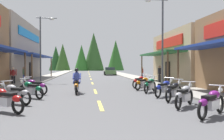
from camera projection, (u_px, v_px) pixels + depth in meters
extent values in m
cube|color=#4C4C4F|center=(90.00, 78.00, 30.56)|extent=(9.68, 88.51, 0.10)
cube|color=gray|center=(46.00, 77.00, 29.83)|extent=(2.58, 88.51, 0.12)
cube|color=gray|center=(133.00, 77.00, 31.29)|extent=(2.58, 88.51, 0.12)
cube|color=#E0C64C|center=(100.00, 105.00, 9.31)|extent=(0.16, 2.40, 0.01)
cube|color=#E0C64C|center=(95.00, 91.00, 14.28)|extent=(0.16, 2.40, 0.01)
cube|color=#E0C64C|center=(92.00, 83.00, 20.76)|extent=(0.16, 2.40, 0.01)
cube|color=#E0C64C|center=(91.00, 79.00, 27.01)|extent=(0.16, 2.40, 0.01)
cube|color=#E0C64C|center=(90.00, 76.00, 33.86)|extent=(0.16, 2.40, 0.01)
cube|color=#E0C64C|center=(89.00, 75.00, 39.65)|extent=(0.16, 2.40, 0.01)
cube|color=#E0C64C|center=(89.00, 74.00, 44.89)|extent=(0.16, 2.40, 0.01)
cube|color=#E0C64C|center=(89.00, 73.00, 50.75)|extent=(0.16, 2.40, 0.01)
cube|color=#E0C64C|center=(88.00, 72.00, 56.08)|extent=(0.16, 2.40, 0.01)
cube|color=#E0C64C|center=(88.00, 71.00, 61.16)|extent=(0.16, 2.40, 0.01)
cube|color=#E0C64C|center=(88.00, 71.00, 66.24)|extent=(0.16, 2.40, 0.01)
cylinder|color=brown|center=(25.00, 69.00, 18.61)|extent=(0.14, 0.14, 2.82)
cube|color=navy|center=(38.00, 56.00, 26.60)|extent=(1.80, 12.05, 0.16)
cylinder|color=brown|center=(32.00, 69.00, 20.94)|extent=(0.14, 0.14, 2.82)
cylinder|color=brown|center=(51.00, 67.00, 32.50)|extent=(0.14, 0.14, 2.82)
cube|color=#197FCC|center=(30.00, 36.00, 26.45)|extent=(0.10, 9.37, 0.90)
cube|color=black|center=(31.00, 71.00, 26.54)|extent=(0.08, 1.10, 2.10)
cube|color=navy|center=(222.00, 43.00, 11.39)|extent=(1.80, 8.16, 0.16)
cylinder|color=brown|center=(178.00, 70.00, 15.19)|extent=(0.14, 0.14, 2.82)
cube|color=tan|center=(201.00, 57.00, 21.66)|extent=(6.91, 9.31, 5.06)
cube|color=#236033|center=(159.00, 53.00, 21.13)|extent=(1.80, 8.38, 0.16)
cylinder|color=brown|center=(168.00, 69.00, 17.12)|extent=(0.14, 0.14, 2.82)
cylinder|color=brown|center=(142.00, 68.00, 25.04)|extent=(0.14, 0.14, 2.82)
cube|color=red|center=(168.00, 43.00, 21.21)|extent=(0.10, 6.52, 0.90)
cube|color=black|center=(168.00, 72.00, 21.28)|extent=(0.08, 1.10, 2.10)
cylinder|color=#474C51|center=(40.00, 50.00, 22.11)|extent=(0.14, 0.14, 6.70)
cylinder|color=#474C51|center=(47.00, 18.00, 22.11)|extent=(2.06, 0.10, 0.10)
ellipsoid|color=silver|center=(52.00, 19.00, 22.18)|extent=(0.50, 0.30, 0.24)
cylinder|color=#474C51|center=(163.00, 43.00, 16.59)|extent=(0.14, 0.14, 6.85)
ellipsoid|color=silver|center=(148.00, 1.00, 16.38)|extent=(0.50, 0.30, 0.24)
torus|color=black|center=(220.00, 104.00, 7.87)|extent=(0.57, 0.47, 0.64)
torus|color=black|center=(202.00, 110.00, 6.82)|extent=(0.57, 0.47, 0.64)
cube|color=silver|center=(212.00, 104.00, 7.34)|extent=(0.73, 0.65, 0.32)
ellipsoid|color=#721972|center=(214.00, 95.00, 7.47)|extent=(0.64, 0.59, 0.28)
cube|color=black|center=(209.00, 97.00, 7.16)|extent=(0.65, 0.59, 0.12)
ellipsoid|color=#721972|center=(203.00, 103.00, 6.85)|extent=(0.50, 0.46, 0.24)
cylinder|color=silver|center=(219.00, 95.00, 7.77)|extent=(0.33, 0.27, 0.71)
cylinder|color=silver|center=(218.00, 85.00, 7.68)|extent=(0.39, 0.50, 0.04)
sphere|color=white|center=(220.00, 89.00, 7.88)|extent=(0.16, 0.16, 0.16)
torus|color=black|center=(190.00, 97.00, 9.67)|extent=(0.51, 0.53, 0.64)
torus|color=black|center=(178.00, 101.00, 8.46)|extent=(0.51, 0.53, 0.64)
cube|color=silver|center=(185.00, 97.00, 9.06)|extent=(0.68, 0.70, 0.32)
ellipsoid|color=#99999E|center=(186.00, 89.00, 9.21)|extent=(0.62, 0.63, 0.28)
cube|color=black|center=(183.00, 91.00, 8.85)|extent=(0.62, 0.63, 0.12)
ellipsoid|color=#99999E|center=(179.00, 95.00, 8.50)|extent=(0.48, 0.48, 0.24)
cylinder|color=silver|center=(189.00, 90.00, 9.55)|extent=(0.30, 0.31, 0.71)
cylinder|color=silver|center=(188.00, 82.00, 9.45)|extent=(0.46, 0.44, 0.04)
sphere|color=white|center=(190.00, 85.00, 9.68)|extent=(0.16, 0.16, 0.16)
torus|color=black|center=(179.00, 92.00, 11.33)|extent=(0.51, 0.54, 0.64)
torus|color=black|center=(168.00, 95.00, 10.11)|extent=(0.51, 0.54, 0.64)
cube|color=silver|center=(174.00, 92.00, 10.72)|extent=(0.68, 0.70, 0.32)
ellipsoid|color=black|center=(175.00, 85.00, 10.87)|extent=(0.62, 0.63, 0.28)
cube|color=black|center=(172.00, 87.00, 10.51)|extent=(0.61, 0.63, 0.12)
ellipsoid|color=black|center=(169.00, 90.00, 10.15)|extent=(0.47, 0.49, 0.24)
cylinder|color=silver|center=(178.00, 86.00, 11.21)|extent=(0.30, 0.31, 0.71)
cylinder|color=silver|center=(177.00, 79.00, 11.11)|extent=(0.47, 0.44, 0.04)
sphere|color=white|center=(179.00, 82.00, 11.34)|extent=(0.16, 0.16, 0.16)
torus|color=black|center=(171.00, 89.00, 12.62)|extent=(0.54, 0.50, 0.64)
torus|color=black|center=(158.00, 92.00, 11.49)|extent=(0.54, 0.50, 0.64)
cube|color=silver|center=(165.00, 89.00, 12.05)|extent=(0.71, 0.68, 0.32)
ellipsoid|color=navy|center=(166.00, 83.00, 12.20)|extent=(0.63, 0.61, 0.28)
cube|color=black|center=(163.00, 84.00, 11.86)|extent=(0.63, 0.61, 0.12)
ellipsoid|color=navy|center=(158.00, 87.00, 11.52)|extent=(0.49, 0.47, 0.24)
cylinder|color=silver|center=(170.00, 84.00, 12.51)|extent=(0.32, 0.29, 0.71)
cylinder|color=silver|center=(169.00, 78.00, 12.42)|extent=(0.43, 0.47, 0.04)
sphere|color=white|center=(171.00, 80.00, 12.63)|extent=(0.16, 0.16, 0.16)
torus|color=black|center=(154.00, 86.00, 14.62)|extent=(0.45, 0.58, 0.64)
torus|color=black|center=(146.00, 88.00, 13.31)|extent=(0.45, 0.58, 0.64)
cube|color=silver|center=(150.00, 86.00, 13.96)|extent=(0.64, 0.73, 0.32)
ellipsoid|color=#0C5933|center=(151.00, 81.00, 14.13)|extent=(0.59, 0.64, 0.28)
cube|color=black|center=(149.00, 82.00, 13.74)|extent=(0.58, 0.65, 0.12)
ellipsoid|color=#0C5933|center=(147.00, 84.00, 13.35)|extent=(0.45, 0.50, 0.24)
cylinder|color=silver|center=(153.00, 81.00, 14.50)|extent=(0.27, 0.34, 0.71)
cylinder|color=silver|center=(153.00, 76.00, 14.39)|extent=(0.51, 0.38, 0.04)
sphere|color=white|center=(154.00, 78.00, 14.64)|extent=(0.16, 0.16, 0.16)
torus|color=black|center=(149.00, 84.00, 15.97)|extent=(0.54, 0.50, 0.64)
torus|color=black|center=(138.00, 86.00, 14.84)|extent=(0.54, 0.50, 0.64)
cube|color=silver|center=(144.00, 84.00, 15.40)|extent=(0.71, 0.68, 0.32)
ellipsoid|color=#BF660C|center=(145.00, 79.00, 15.55)|extent=(0.63, 0.61, 0.28)
cube|color=black|center=(142.00, 80.00, 15.21)|extent=(0.63, 0.61, 0.12)
ellipsoid|color=#BF660C|center=(138.00, 82.00, 14.87)|extent=(0.49, 0.47, 0.24)
cylinder|color=silver|center=(148.00, 80.00, 15.87)|extent=(0.32, 0.29, 0.71)
cylinder|color=silver|center=(147.00, 75.00, 15.77)|extent=(0.43, 0.47, 0.04)
sphere|color=white|center=(149.00, 77.00, 15.98)|extent=(0.16, 0.16, 0.16)
torus|color=black|center=(145.00, 83.00, 17.51)|extent=(0.52, 0.53, 0.64)
torus|color=black|center=(135.00, 84.00, 16.32)|extent=(0.52, 0.53, 0.64)
cube|color=silver|center=(140.00, 82.00, 16.92)|extent=(0.69, 0.70, 0.32)
ellipsoid|color=#A51414|center=(141.00, 78.00, 17.07)|extent=(0.62, 0.62, 0.28)
cube|color=black|center=(138.00, 79.00, 16.71)|extent=(0.62, 0.62, 0.12)
ellipsoid|color=#A51414|center=(135.00, 81.00, 16.36)|extent=(0.48, 0.48, 0.24)
cylinder|color=silver|center=(144.00, 79.00, 17.40)|extent=(0.30, 0.31, 0.71)
cylinder|color=silver|center=(143.00, 74.00, 17.30)|extent=(0.46, 0.45, 0.04)
sphere|color=white|center=(145.00, 76.00, 17.52)|extent=(0.16, 0.16, 0.16)
torus|color=black|center=(18.00, 105.00, 7.62)|extent=(0.58, 0.45, 0.64)
cube|color=silver|center=(4.00, 101.00, 7.98)|extent=(0.73, 0.64, 0.32)
ellipsoid|color=#A51414|center=(1.00, 92.00, 8.07)|extent=(0.64, 0.59, 0.28)
cube|color=black|center=(9.00, 94.00, 7.85)|extent=(0.65, 0.58, 0.12)
ellipsoid|color=#A51414|center=(17.00, 99.00, 7.64)|extent=(0.50, 0.45, 0.24)
torus|color=black|center=(3.00, 96.00, 10.02)|extent=(0.58, 0.45, 0.64)
torus|color=black|center=(26.00, 98.00, 9.31)|extent=(0.58, 0.45, 0.64)
cube|color=silver|center=(14.00, 95.00, 9.66)|extent=(0.73, 0.63, 0.32)
ellipsoid|color=#99999E|center=(11.00, 88.00, 9.75)|extent=(0.64, 0.58, 0.28)
cube|color=black|center=(18.00, 89.00, 9.54)|extent=(0.65, 0.57, 0.12)
ellipsoid|color=#99999E|center=(25.00, 93.00, 9.33)|extent=(0.50, 0.45, 0.24)
cylinder|color=silver|center=(5.00, 89.00, 9.95)|extent=(0.34, 0.26, 0.71)
cylinder|color=silver|center=(7.00, 81.00, 9.88)|extent=(0.38, 0.51, 0.04)
sphere|color=white|center=(3.00, 84.00, 10.02)|extent=(0.16, 0.16, 0.16)
torus|color=black|center=(22.00, 91.00, 11.84)|extent=(0.54, 0.50, 0.64)
torus|color=black|center=(39.00, 93.00, 10.98)|extent=(0.54, 0.50, 0.64)
cube|color=silver|center=(30.00, 91.00, 11.41)|extent=(0.71, 0.67, 0.32)
ellipsoid|color=#0C5933|center=(28.00, 84.00, 11.52)|extent=(0.63, 0.61, 0.28)
cube|color=black|center=(33.00, 85.00, 11.26)|extent=(0.63, 0.61, 0.12)
ellipsoid|color=#0C5933|center=(39.00, 89.00, 11.00)|extent=(0.49, 0.47, 0.24)
cylinder|color=silver|center=(24.00, 85.00, 11.76)|extent=(0.32, 0.29, 0.71)
cylinder|color=silver|center=(25.00, 78.00, 11.68)|extent=(0.43, 0.47, 0.04)
sphere|color=white|center=(22.00, 81.00, 11.84)|extent=(0.16, 0.16, 0.16)
torus|color=black|center=(25.00, 88.00, 13.36)|extent=(0.59, 0.43, 0.64)
torus|color=black|center=(43.00, 89.00, 12.70)|extent=(0.59, 0.43, 0.64)
cube|color=silver|center=(34.00, 87.00, 13.03)|extent=(0.74, 0.62, 0.32)
ellipsoid|color=#721972|center=(31.00, 82.00, 13.11)|extent=(0.64, 0.57, 0.28)
cube|color=black|center=(37.00, 83.00, 12.91)|extent=(0.66, 0.56, 0.12)
ellipsoid|color=#721972|center=(43.00, 85.00, 12.71)|extent=(0.50, 0.44, 0.24)
cylinder|color=silver|center=(26.00, 83.00, 13.30)|extent=(0.34, 0.25, 0.71)
cylinder|color=silver|center=(28.00, 77.00, 13.24)|extent=(0.36, 0.52, 0.04)
sphere|color=white|center=(25.00, 80.00, 13.36)|extent=(0.16, 0.16, 0.16)
torus|color=black|center=(77.00, 87.00, 14.16)|extent=(0.11, 0.64, 0.64)
torus|color=black|center=(76.00, 89.00, 12.67)|extent=(0.11, 0.64, 0.64)
cube|color=silver|center=(77.00, 87.00, 13.42)|extent=(0.29, 0.70, 0.32)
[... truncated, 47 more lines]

